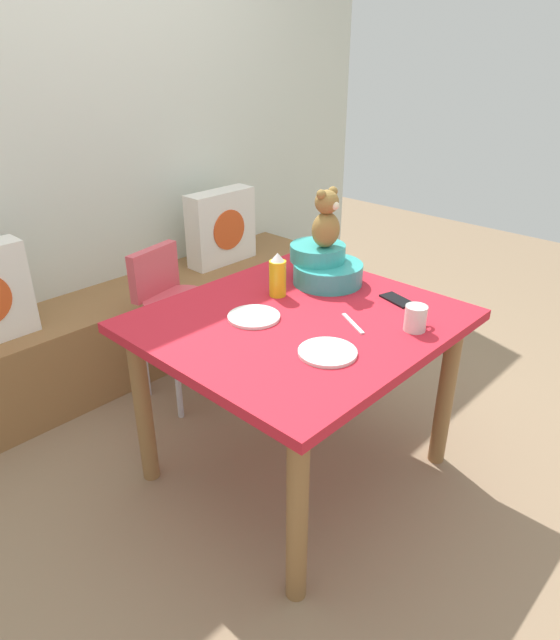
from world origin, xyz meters
The scene contains 14 objects.
ground_plane centered at (0.00, 0.00, 0.00)m, with size 8.00×8.00×0.00m, color #8C7256.
back_wall centered at (0.00, 1.53, 1.30)m, with size 4.40×0.10×2.60m, color silver.
window_bench centered at (0.00, 1.26, 0.23)m, with size 2.60×0.44×0.46m, color olive.
pillow_floral_right centered at (0.68, 1.24, 0.68)m, with size 0.44×0.15×0.44m.
dining_table centered at (0.00, 0.00, 0.63)m, with size 1.12×1.02×0.74m.
highchair centered at (0.02, 0.82, 0.52)m, with size 0.39×0.50×0.79m.
infant_seat_teal centered at (0.33, 0.15, 0.81)m, with size 0.30×0.33×0.16m.
teddy_bear centered at (0.33, 0.15, 1.02)m, with size 0.13×0.12×0.25m.
ketchup_bottle centered at (0.09, 0.20, 0.83)m, with size 0.07×0.07×0.18m.
coffee_mug centered at (0.21, -0.38, 0.79)m, with size 0.12×0.08×0.09m.
dinner_plate_near centered at (-0.15, -0.26, 0.75)m, with size 0.20×0.20×0.01m, color white.
dinner_plate_far centered at (-0.13, 0.11, 0.75)m, with size 0.20×0.20×0.01m, color white.
cell_phone centered at (0.38, -0.19, 0.74)m, with size 0.07×0.14×0.01m, color black.
table_fork centered at (0.09, -0.19, 0.74)m, with size 0.02×0.17×0.01m, color silver.
Camera 1 is at (-1.43, -1.26, 1.67)m, focal length 31.20 mm.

